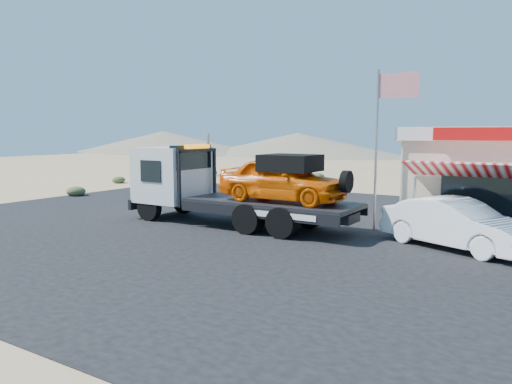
# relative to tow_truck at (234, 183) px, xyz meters

# --- Properties ---
(ground) EXTENTS (120.00, 120.00, 0.00)m
(ground) POSITION_rel_tow_truck_xyz_m (0.39, -2.42, -1.72)
(ground) COLOR #9E7D5A
(ground) RESTS_ON ground
(asphalt_lot) EXTENTS (32.00, 24.00, 0.02)m
(asphalt_lot) POSITION_rel_tow_truck_xyz_m (2.39, 0.58, -1.71)
(asphalt_lot) COLOR black
(asphalt_lot) RESTS_ON ground
(tow_truck) EXTENTS (9.56, 2.83, 3.20)m
(tow_truck) POSITION_rel_tow_truck_xyz_m (0.00, 0.00, 0.00)
(tow_truck) COLOR black
(tow_truck) RESTS_ON asphalt_lot
(white_sedan) EXTENTS (5.15, 3.47, 1.60)m
(white_sedan) POSITION_rel_tow_truck_xyz_m (8.34, 0.46, -0.90)
(white_sedan) COLOR white
(white_sedan) RESTS_ON asphalt_lot
(flagpole) EXTENTS (1.55, 0.10, 6.00)m
(flagpole) POSITION_rel_tow_truck_xyz_m (5.33, 2.08, 2.05)
(flagpole) COLOR #99999E
(flagpole) RESTS_ON asphalt_lot
(desert_scrub) EXTENTS (23.85, 32.90, 0.68)m
(desert_scrub) POSITION_rel_tow_truck_xyz_m (-12.97, 8.13, -1.43)
(desert_scrub) COLOR #3F4826
(desert_scrub) RESTS_ON ground
(distant_hills) EXTENTS (126.00, 48.00, 4.20)m
(distant_hills) POSITION_rel_tow_truck_xyz_m (-9.38, 52.72, 0.17)
(distant_hills) COLOR #726B59
(distant_hills) RESTS_ON ground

